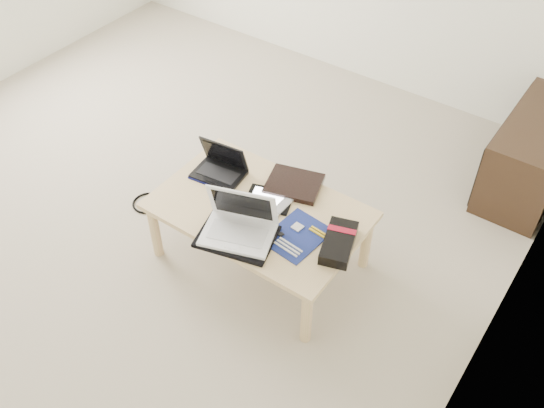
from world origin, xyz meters
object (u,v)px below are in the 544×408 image
Objects in this scene: netbook at (220,168)px; white_laptop at (240,224)px; coffee_table at (259,215)px; media_cabinet at (533,154)px; gpu_box at (339,243)px.

netbook is 0.73× the size of white_laptop.
coffee_table is 1.80m from media_cabinet.
white_laptop is 0.50m from gpu_box.
white_laptop is (0.37, -0.31, 0.03)m from netbook.
media_cabinet is at bearing 55.93° from coffee_table.
media_cabinet is at bearing 70.45° from gpu_box.
white_laptop reaches higher than media_cabinet.
coffee_table is at bearing -179.43° from gpu_box.
gpu_box is (0.45, 0.21, -0.04)m from white_laptop.
white_laptop is (-0.98, -1.69, 0.22)m from media_cabinet.
media_cabinet is at bearing 45.84° from netbook.
coffee_table is at bearing 98.59° from white_laptop.
gpu_box is at bearing 24.98° from white_laptop.
media_cabinet is at bearing 60.04° from white_laptop.
media_cabinet is 2.19× the size of white_laptop.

